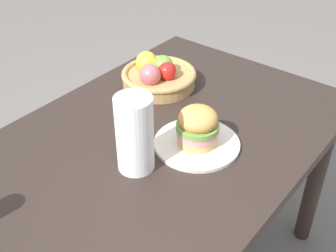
{
  "coord_description": "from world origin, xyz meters",
  "views": [
    {
      "loc": [
        -0.85,
        -0.73,
        1.61
      ],
      "look_at": [
        0.03,
        -0.04,
        0.81
      ],
      "focal_mm": 46.53,
      "sensor_mm": 36.0,
      "label": 1
    }
  ],
  "objects": [
    {
      "name": "dining_table",
      "position": [
        0.0,
        0.0,
        0.65
      ],
      "size": [
        1.4,
        0.9,
        0.75
      ],
      "color": "#2D231E",
      "rests_on": "ground_plane"
    },
    {
      "name": "plate",
      "position": [
        0.07,
        -0.12,
        0.76
      ],
      "size": [
        0.28,
        0.28,
        0.01
      ],
      "primitive_type": "cylinder",
      "color": "silver",
      "rests_on": "dining_table"
    },
    {
      "name": "sandwich",
      "position": [
        0.07,
        -0.12,
        0.83
      ],
      "size": [
        0.14,
        0.14,
        0.13
      ],
      "color": "#DBAD60",
      "rests_on": "plate"
    },
    {
      "name": "fruit_basket",
      "position": [
        0.28,
        0.22,
        0.79
      ],
      "size": [
        0.29,
        0.29,
        0.12
      ],
      "color": "tan",
      "rests_on": "dining_table"
    },
    {
      "name": "paper_towel_roll",
      "position": [
        -0.13,
        -0.04,
        0.87
      ],
      "size": [
        0.11,
        0.11,
        0.24
      ],
      "primitive_type": "cylinder",
      "color": "white",
      "rests_on": "dining_table"
    }
  ]
}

